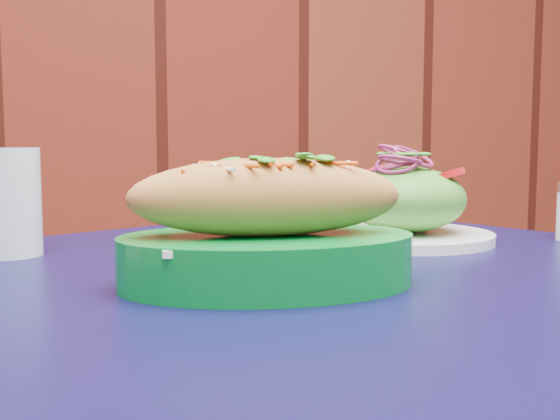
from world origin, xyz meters
name	(u,v)px	position (x,y,z in m)	size (l,w,h in m)	color
cafe_table	(334,353)	(0.34, 1.77, 0.66)	(1.04, 1.04, 0.75)	black
banh_mi_basket	(267,232)	(0.25, 1.71, 0.80)	(0.28, 0.21, 0.12)	#037024
salad_plate	(405,206)	(0.49, 1.90, 0.79)	(0.22, 0.22, 0.12)	white
water_glass	(7,202)	(0.04, 1.95, 0.81)	(0.07, 0.07, 0.12)	silver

